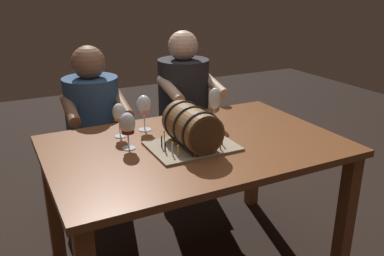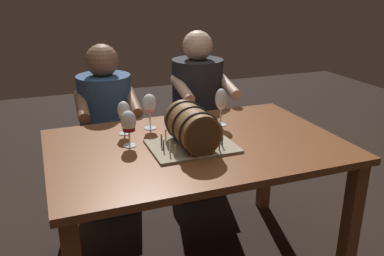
{
  "view_description": "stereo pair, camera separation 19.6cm",
  "coord_description": "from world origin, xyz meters",
  "px_view_note": "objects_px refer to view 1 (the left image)",
  "views": [
    {
      "loc": [
        -0.88,
        -1.69,
        1.5
      ],
      "look_at": [
        -0.04,
        -0.04,
        0.83
      ],
      "focal_mm": 38.36,
      "sensor_mm": 36.0,
      "label": 1
    },
    {
      "loc": [
        -0.7,
        -1.77,
        1.5
      ],
      "look_at": [
        -0.04,
        -0.04,
        0.83
      ],
      "focal_mm": 38.36,
      "sensor_mm": 36.0,
      "label": 2
    }
  ],
  "objects_px": {
    "wine_glass_rose": "(144,106)",
    "person_seated_left": "(95,140)",
    "wine_glass_empty": "(215,99)",
    "person_seated_right": "(184,121)",
    "wine_glass_red": "(128,125)",
    "dining_table": "(195,161)",
    "barrel_cake": "(192,129)",
    "wine_glass_amber": "(119,114)"
  },
  "relations": [
    {
      "from": "barrel_cake",
      "to": "wine_glass_rose",
      "type": "distance_m",
      "value": 0.36
    },
    {
      "from": "wine_glass_empty",
      "to": "person_seated_left",
      "type": "xyz_separation_m",
      "value": [
        -0.55,
        0.59,
        -0.35
      ]
    },
    {
      "from": "wine_glass_empty",
      "to": "wine_glass_amber",
      "type": "bearing_deg",
      "value": 174.37
    },
    {
      "from": "wine_glass_rose",
      "to": "person_seated_right",
      "type": "height_order",
      "value": "person_seated_right"
    },
    {
      "from": "dining_table",
      "to": "wine_glass_rose",
      "type": "distance_m",
      "value": 0.41
    },
    {
      "from": "wine_glass_red",
      "to": "person_seated_right",
      "type": "xyz_separation_m",
      "value": [
        0.64,
        0.71,
        -0.29
      ]
    },
    {
      "from": "barrel_cake",
      "to": "wine_glass_empty",
      "type": "distance_m",
      "value": 0.37
    },
    {
      "from": "wine_glass_rose",
      "to": "dining_table",
      "type": "bearing_deg",
      "value": -61.51
    },
    {
      "from": "person_seated_left",
      "to": "wine_glass_rose",
      "type": "bearing_deg",
      "value": -72.1
    },
    {
      "from": "wine_glass_rose",
      "to": "person_seated_left",
      "type": "xyz_separation_m",
      "value": [
        -0.16,
        0.5,
        -0.34
      ]
    },
    {
      "from": "wine_glass_rose",
      "to": "person_seated_left",
      "type": "height_order",
      "value": "person_seated_left"
    },
    {
      "from": "barrel_cake",
      "to": "wine_glass_red",
      "type": "height_order",
      "value": "barrel_cake"
    },
    {
      "from": "wine_glass_rose",
      "to": "wine_glass_amber",
      "type": "height_order",
      "value": "wine_glass_rose"
    },
    {
      "from": "wine_glass_empty",
      "to": "person_seated_right",
      "type": "xyz_separation_m",
      "value": [
        0.09,
        0.59,
        -0.32
      ]
    },
    {
      "from": "wine_glass_rose",
      "to": "person_seated_left",
      "type": "relative_size",
      "value": 0.17
    },
    {
      "from": "barrel_cake",
      "to": "wine_glass_empty",
      "type": "height_order",
      "value": "same"
    },
    {
      "from": "barrel_cake",
      "to": "wine_glass_amber",
      "type": "height_order",
      "value": "barrel_cake"
    },
    {
      "from": "wine_glass_red",
      "to": "barrel_cake",
      "type": "bearing_deg",
      "value": -24.06
    },
    {
      "from": "wine_glass_red",
      "to": "person_seated_left",
      "type": "relative_size",
      "value": 0.16
    },
    {
      "from": "dining_table",
      "to": "person_seated_right",
      "type": "bearing_deg",
      "value": 68.02
    },
    {
      "from": "dining_table",
      "to": "person_seated_right",
      "type": "distance_m",
      "value": 0.86
    },
    {
      "from": "wine_glass_amber",
      "to": "wine_glass_rose",
      "type": "bearing_deg",
      "value": 13.21
    },
    {
      "from": "dining_table",
      "to": "wine_glass_empty",
      "type": "distance_m",
      "value": 0.39
    },
    {
      "from": "dining_table",
      "to": "wine_glass_rose",
      "type": "height_order",
      "value": "wine_glass_rose"
    },
    {
      "from": "wine_glass_red",
      "to": "wine_glass_amber",
      "type": "height_order",
      "value": "wine_glass_red"
    },
    {
      "from": "wine_glass_empty",
      "to": "person_seated_right",
      "type": "relative_size",
      "value": 0.18
    },
    {
      "from": "wine_glass_red",
      "to": "person_seated_right",
      "type": "height_order",
      "value": "person_seated_right"
    },
    {
      "from": "person_seated_right",
      "to": "person_seated_left",
      "type": "bearing_deg",
      "value": -179.98
    },
    {
      "from": "wine_glass_amber",
      "to": "wine_glass_empty",
      "type": "bearing_deg",
      "value": -5.63
    },
    {
      "from": "wine_glass_amber",
      "to": "person_seated_right",
      "type": "distance_m",
      "value": 0.88
    },
    {
      "from": "wine_glass_red",
      "to": "wine_glass_rose",
      "type": "bearing_deg",
      "value": 52.29
    },
    {
      "from": "dining_table",
      "to": "wine_glass_red",
      "type": "height_order",
      "value": "wine_glass_red"
    },
    {
      "from": "wine_glass_red",
      "to": "person_seated_left",
      "type": "xyz_separation_m",
      "value": [
        0.0,
        0.71,
        -0.33
      ]
    },
    {
      "from": "wine_glass_rose",
      "to": "wine_glass_empty",
      "type": "relative_size",
      "value": 0.93
    },
    {
      "from": "wine_glass_red",
      "to": "person_seated_left",
      "type": "height_order",
      "value": "person_seated_left"
    },
    {
      "from": "barrel_cake",
      "to": "person_seated_left",
      "type": "relative_size",
      "value": 0.36
    },
    {
      "from": "barrel_cake",
      "to": "wine_glass_red",
      "type": "bearing_deg",
      "value": 155.94
    },
    {
      "from": "dining_table",
      "to": "person_seated_left",
      "type": "relative_size",
      "value": 1.28
    },
    {
      "from": "wine_glass_red",
      "to": "dining_table",
      "type": "bearing_deg",
      "value": -14.28
    },
    {
      "from": "person_seated_left",
      "to": "person_seated_right",
      "type": "distance_m",
      "value": 0.64
    },
    {
      "from": "dining_table",
      "to": "barrel_cake",
      "type": "bearing_deg",
      "value": -132.63
    },
    {
      "from": "wine_glass_rose",
      "to": "wine_glass_red",
      "type": "xyz_separation_m",
      "value": [
        -0.16,
        -0.21,
        -0.01
      ]
    }
  ]
}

